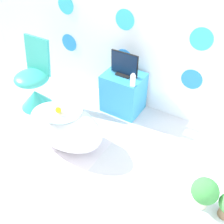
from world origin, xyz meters
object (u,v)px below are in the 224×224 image
Objects in this scene: chair at (35,87)px; potted_plant_left at (205,192)px; tv at (124,65)px; bathtub at (65,127)px; vase at (133,80)px.

chair is 2.51m from potted_plant_left.
chair is at bearing 162.89° from potted_plant_left.
bathtub is at bearing -104.96° from tv.
potted_plant_left is at bearing -44.66° from vase.
tv is at bearing 142.83° from vase.
chair reaches higher than vase.
vase is (1.24, 0.38, 0.32)m from chair.
vase is 1.58m from potted_plant_left.
chair is at bearing -152.69° from tv.
tv reaches higher than bathtub.
tv is 0.26m from vase.
vase is at bearing 135.34° from potted_plant_left.
bathtub is 3.65× the size of potted_plant_left.
chair is at bearing -162.83° from vase.
vase is at bearing -37.17° from tv.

